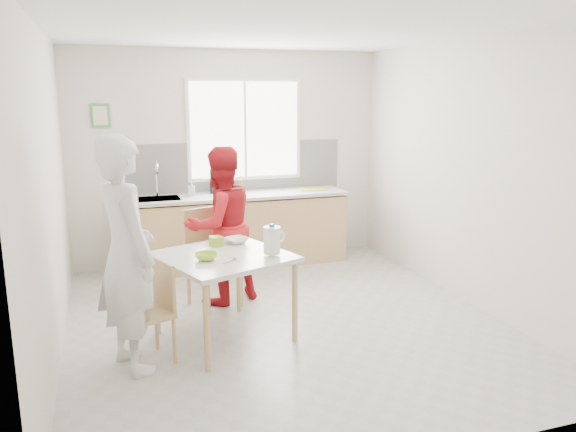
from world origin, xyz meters
name	(u,v)px	position (x,y,z in m)	size (l,w,h in m)	color
ground	(284,321)	(0.00, 0.00, 0.00)	(4.50, 4.50, 0.00)	#B7B7B2
room_shell	(283,151)	(0.00, 0.00, 1.64)	(4.50, 4.50, 4.50)	silver
window	(245,130)	(0.20, 2.23, 1.70)	(1.50, 0.06, 1.30)	white
backsplash	(230,167)	(0.00, 2.24, 1.23)	(3.00, 0.02, 0.65)	white
picture_frame	(100,116)	(-1.55, 2.23, 1.90)	(0.22, 0.03, 0.28)	#479C4A
kitchen_counter	(236,233)	(0.00, 1.95, 0.42)	(2.84, 0.64, 1.37)	tan
dining_table	(224,263)	(-0.61, -0.18, 0.70)	(1.30, 1.30, 0.78)	silver
chair_left	(152,307)	(-1.26, -0.42, 0.46)	(0.49, 0.49, 0.83)	tan
chair_far	(210,252)	(-0.57, 0.71, 0.55)	(0.59, 0.59, 1.00)	tan
person_white	(126,255)	(-1.44, -0.49, 0.94)	(0.68, 0.45, 1.87)	white
person_red	(221,226)	(-0.45, 0.73, 0.82)	(0.79, 0.62, 1.64)	red
bowl_green	(206,257)	(-0.78, -0.30, 0.81)	(0.19, 0.19, 0.06)	#A2D932
bowl_white	(236,240)	(-0.42, 0.15, 0.80)	(0.21, 0.21, 0.05)	white
milk_jug	(272,240)	(-0.21, -0.34, 0.92)	(0.20, 0.15, 0.26)	white
green_box	(216,241)	(-0.62, 0.11, 0.82)	(0.10, 0.10, 0.09)	#8CB72A
spoon	(229,261)	(-0.61, -0.42, 0.79)	(0.01, 0.01, 0.16)	#A5A5AA
cutting_board	(313,189)	(1.04, 1.95, 0.93)	(0.35, 0.25, 0.01)	#A6CA2E
wine_bottle_a	(213,181)	(-0.27, 2.08, 1.08)	(0.07, 0.07, 0.32)	black
wine_bottle_b	(231,182)	(-0.05, 2.02, 1.07)	(0.07, 0.07, 0.30)	black
jar_amber	(240,186)	(0.09, 2.06, 1.00)	(0.06, 0.06, 0.16)	#986821
soap_bottle	(192,188)	(-0.54, 2.03, 1.01)	(0.08, 0.08, 0.18)	#999999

